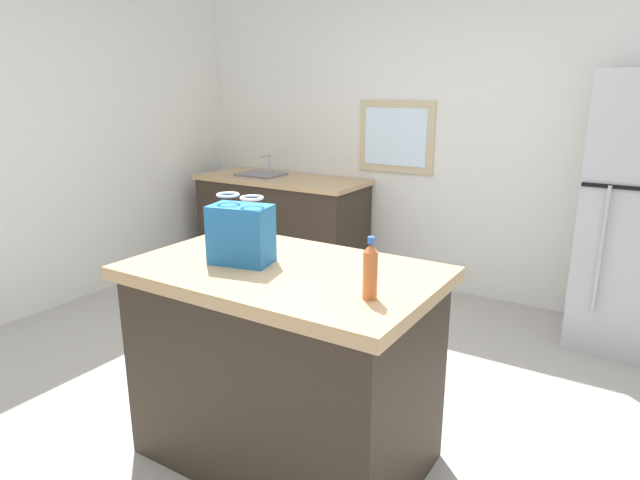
{
  "coord_description": "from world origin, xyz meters",
  "views": [
    {
      "loc": [
        1.37,
        -2.07,
        1.69
      ],
      "look_at": [
        0.03,
        0.06,
        0.99
      ],
      "focal_mm": 31.01,
      "sensor_mm": 36.0,
      "label": 1
    }
  ],
  "objects_px": {
    "kitchen_island": "(285,364)",
    "bottle": "(370,271)",
    "shopping_bag": "(241,234)",
    "small_box": "(230,229)"
  },
  "relations": [
    {
      "from": "kitchen_island",
      "to": "bottle",
      "type": "xyz_separation_m",
      "value": [
        0.49,
        -0.13,
        0.57
      ]
    },
    {
      "from": "shopping_bag",
      "to": "small_box",
      "type": "relative_size",
      "value": 2.55
    },
    {
      "from": "kitchen_island",
      "to": "bottle",
      "type": "relative_size",
      "value": 5.67
    },
    {
      "from": "kitchen_island",
      "to": "shopping_bag",
      "type": "bearing_deg",
      "value": -165.51
    },
    {
      "from": "shopping_bag",
      "to": "bottle",
      "type": "height_order",
      "value": "shopping_bag"
    },
    {
      "from": "small_box",
      "to": "bottle",
      "type": "bearing_deg",
      "value": -19.14
    },
    {
      "from": "shopping_bag",
      "to": "small_box",
      "type": "bearing_deg",
      "value": 138.84
    },
    {
      "from": "bottle",
      "to": "small_box",
      "type": "bearing_deg",
      "value": 160.86
    },
    {
      "from": "small_box",
      "to": "kitchen_island",
      "type": "bearing_deg",
      "value": -23.17
    },
    {
      "from": "shopping_bag",
      "to": "bottle",
      "type": "bearing_deg",
      "value": -6.91
    }
  ]
}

